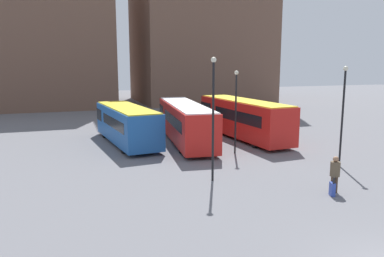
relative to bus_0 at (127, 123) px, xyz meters
name	(u,v)px	position (x,y,z in m)	size (l,w,h in m)	color
building_block_right	(200,7)	(17.00, 30.15, 13.45)	(20.17, 16.69, 30.00)	brown
bus_0	(127,123)	(0.00, 0.00, 0.00)	(3.64, 10.01, 2.85)	#1E56A3
bus_1	(185,121)	(4.45, -0.86, 0.09)	(3.81, 12.29, 3.01)	red
bus_2	(242,117)	(9.40, -0.96, 0.17)	(3.20, 11.47, 3.17)	red
traveler	(335,171)	(7.53, -14.49, -0.49)	(0.58, 0.58, 1.78)	#4C3828
suitcase	(332,189)	(7.15, -14.84, -1.23)	(0.30, 0.43, 0.92)	#334CB2
lamp_post_0	(213,111)	(2.72, -10.91, 2.17)	(0.28, 0.28, 6.42)	black
lamp_post_1	(236,105)	(6.52, -5.65, 1.77)	(0.28, 0.28, 5.64)	black
lamp_post_2	(343,109)	(11.03, -10.72, 1.93)	(0.28, 0.28, 5.95)	black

